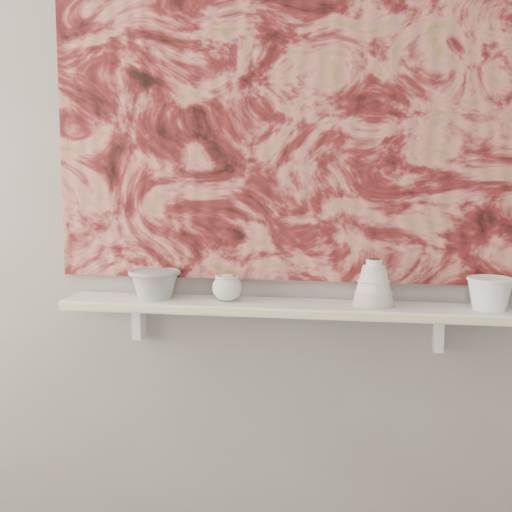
% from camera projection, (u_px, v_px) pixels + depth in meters
% --- Properties ---
extents(wall_back, '(3.60, 0.00, 3.60)m').
position_uv_depth(wall_back, '(285.00, 168.00, 2.27)').
color(wall_back, gray).
rests_on(wall_back, floor).
extents(shelf, '(1.40, 0.18, 0.03)m').
position_uv_depth(shelf, '(281.00, 307.00, 2.24)').
color(shelf, white).
rests_on(shelf, wall_back).
extents(shelf_stripe, '(1.40, 0.01, 0.02)m').
position_uv_depth(shelf_stripe, '(277.00, 314.00, 2.15)').
color(shelf_stripe, beige).
rests_on(shelf_stripe, shelf).
extents(bracket_left, '(0.03, 0.06, 0.12)m').
position_uv_depth(bracket_left, '(139.00, 321.00, 2.39)').
color(bracket_left, white).
rests_on(bracket_left, wall_back).
extents(bracket_right, '(0.03, 0.06, 0.12)m').
position_uv_depth(bracket_right, '(438.00, 332.00, 2.23)').
color(bracket_right, white).
rests_on(bracket_right, wall_back).
extents(painting, '(1.50, 0.02, 1.10)m').
position_uv_depth(painting, '(285.00, 107.00, 2.24)').
color(painting, maroon).
rests_on(painting, wall_back).
extents(house_motif, '(0.09, 0.00, 0.08)m').
position_uv_depth(house_motif, '(429.00, 207.00, 2.19)').
color(house_motif, black).
rests_on(house_motif, painting).
extents(bowl_grey, '(0.19, 0.19, 0.10)m').
position_uv_depth(bowl_grey, '(155.00, 284.00, 2.30)').
color(bowl_grey, gray).
rests_on(bowl_grey, shelf).
extents(cup_cream, '(0.11, 0.11, 0.09)m').
position_uv_depth(cup_cream, '(227.00, 288.00, 2.26)').
color(cup_cream, silver).
rests_on(cup_cream, shelf).
extents(bell_vessel, '(0.17, 0.17, 0.15)m').
position_uv_depth(bell_vessel, '(374.00, 282.00, 2.18)').
color(bell_vessel, silver).
rests_on(bell_vessel, shelf).
extents(bowl_white, '(0.17, 0.17, 0.10)m').
position_uv_depth(bowl_white, '(490.00, 293.00, 2.13)').
color(bowl_white, white).
rests_on(bowl_white, shelf).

